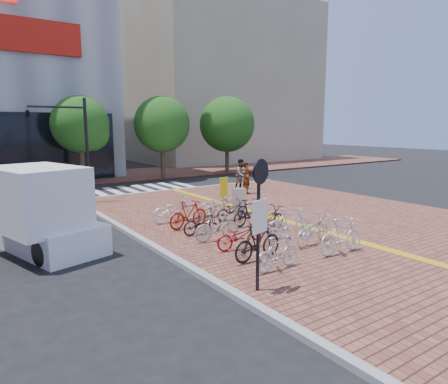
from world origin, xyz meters
TOP-DOWN VIEW (x-y plane):
  - ground at (0.00, 0.00)m, footprint 120.00×120.00m
  - kerb_west at (-4.00, -5.00)m, footprint 0.25×34.00m
  - kerb_north at (3.00, 12.00)m, footprint 14.00×0.25m
  - far_sidewalk at (0.00, 21.00)m, footprint 70.00×8.00m
  - building_beige at (18.00, 32.00)m, footprint 20.00×18.00m
  - crosswalk at (0.50, 14.00)m, footprint 7.50×4.00m
  - street_trees at (5.04, 17.45)m, footprint 16.20×4.60m
  - bike_0 at (-2.14, -2.33)m, footprint 1.64×0.55m
  - bike_1 at (-2.07, -1.38)m, footprint 1.85×0.66m
  - bike_2 at (-1.89, -0.25)m, footprint 1.69×0.78m
  - bike_3 at (-1.98, 0.96)m, footprint 1.72×0.73m
  - bike_4 at (-1.88, 2.06)m, footprint 1.72×0.69m
  - bike_5 at (-1.91, 3.08)m, footprint 1.86×0.77m
  - bike_6 at (-1.90, 4.26)m, footprint 2.01×0.73m
  - bike_7 at (0.46, -2.40)m, footprint 1.93×0.58m
  - bike_8 at (0.49, -1.17)m, footprint 1.96×1.00m
  - bike_9 at (0.40, -0.16)m, footprint 1.89×0.85m
  - bike_10 at (0.35, 0.96)m, footprint 1.88×0.94m
  - bike_11 at (0.33, 2.04)m, footprint 1.85×0.74m
  - bike_12 at (0.31, 3.22)m, footprint 1.63×0.62m
  - bike_13 at (0.34, 4.39)m, footprint 1.85×0.76m
  - pedestrian_a at (4.78, 8.03)m, footprint 0.80×0.69m
  - pedestrian_b at (5.66, 9.72)m, footprint 0.98×0.80m
  - utility_box at (1.27, 4.04)m, footprint 0.61×0.50m
  - yellow_sign at (-0.09, 3.29)m, footprint 0.48×0.21m
  - notice_sign at (-3.50, -3.15)m, footprint 0.58×0.22m
  - traffic_light_pole at (-4.74, 10.81)m, footprint 2.87×1.11m
  - box_truck at (-6.98, 3.98)m, footprint 3.38×5.30m

SIDE VIEW (x-z plane):
  - ground at x=0.00m, z-range 0.00..0.00m
  - crosswalk at x=0.50m, z-range 0.00..0.01m
  - far_sidewalk at x=0.00m, z-range 0.00..0.15m
  - kerb_west at x=-4.00m, z-range 0.00..0.15m
  - kerb_north at x=3.00m, z-range 0.00..0.15m
  - bike_12 at x=0.31m, z-range 0.15..0.99m
  - bike_2 at x=-1.89m, z-range 0.15..1.01m
  - bike_4 at x=-1.88m, z-range 0.15..1.04m
  - bike_10 at x=0.35m, z-range 0.15..1.09m
  - bike_13 at x=0.34m, z-range 0.15..1.10m
  - bike_0 at x=-2.14m, z-range 0.15..1.12m
  - bike_8 at x=0.49m, z-range 0.15..1.13m
  - bike_3 at x=-1.98m, z-range 0.15..1.15m
  - bike_6 at x=-1.90m, z-range 0.15..1.20m
  - bike_11 at x=0.33m, z-range 0.15..1.23m
  - bike_5 at x=-1.91m, z-range 0.15..1.23m
  - bike_1 at x=-2.07m, z-range 0.15..1.24m
  - bike_9 at x=0.40m, z-range 0.15..1.25m
  - bike_7 at x=0.46m, z-range 0.15..1.30m
  - utility_box at x=1.27m, z-range 0.15..1.31m
  - pedestrian_a at x=4.78m, z-range 0.15..1.99m
  - pedestrian_b at x=5.66m, z-range 0.15..2.02m
  - box_truck at x=-6.98m, z-range -0.08..2.76m
  - yellow_sign at x=-0.09m, z-range 0.50..2.34m
  - notice_sign at x=-3.50m, z-range 0.57..3.78m
  - traffic_light_pole at x=-4.74m, z-range 1.17..6.51m
  - street_trees at x=5.04m, z-range 0.92..7.27m
  - building_beige at x=18.00m, z-range 0.00..18.00m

